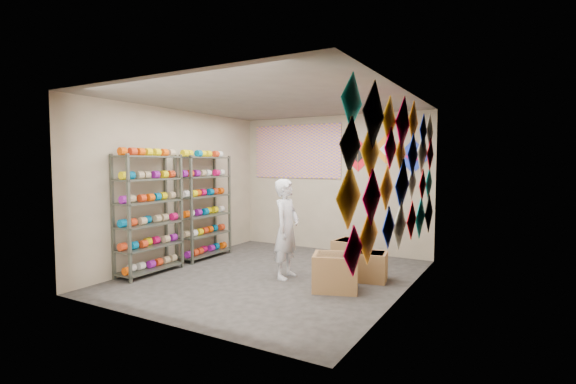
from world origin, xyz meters
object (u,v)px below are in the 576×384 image
Objects in this scene: shopkeeper at (286,229)px; carton_b at (369,266)px; carton_a at (335,272)px; carton_c at (350,253)px; shelf_rack_front at (149,214)px; shelf_rack_back at (204,207)px.

shopkeeper is 2.90× the size of carton_b.
carton_a is 1.41m from carton_c.
carton_a is (2.92, 0.66, -0.70)m from shelf_rack_front.
carton_b is (0.24, 0.69, -0.04)m from carton_a.
shelf_rack_front reaches higher than shopkeeper.
carton_a is at bearing -106.70° from shopkeeper.
carton_b is 1.01× the size of carton_c.
carton_a is at bearing -119.77° from carton_b.
carton_a is (0.91, -0.21, -0.51)m from shopkeeper.
shelf_rack_back is at bearing -158.52° from carton_c.
carton_c is at bearing 15.58° from shelf_rack_back.
carton_b is at bearing 0.88° from shelf_rack_back.
shelf_rack_front and shelf_rack_back have the same top height.
carton_a is at bearing -12.43° from shelf_rack_back.
shelf_rack_front is 1.25× the size of shopkeeper.
carton_c is (0.58, 1.16, -0.53)m from shopkeeper.
carton_c is at bearing -30.28° from shopkeeper.
carton_a is at bearing 12.66° from shelf_rack_front.
shelf_rack_back is 2.79m from carton_c.
carton_c is at bearing 119.27° from carton_b.
carton_b is (1.15, 0.48, -0.54)m from shopkeeper.
carton_a reaches higher than carton_b.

